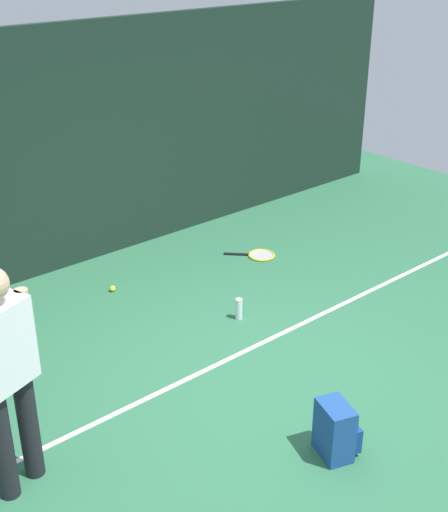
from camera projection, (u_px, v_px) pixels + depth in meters
ground_plane at (253, 373)px, 6.12m from camera, size 12.00×12.00×0.00m
back_fence at (70, 150)px, 7.60m from camera, size 10.00×0.10×2.69m
court_line at (230, 358)px, 6.33m from camera, size 9.00×0.05×0.00m
tennis_player at (5, 369)px, 4.50m from camera, size 0.50×0.34×1.70m
tennis_racket at (259, 255)px, 8.28m from camera, size 0.55×0.56×0.03m
backpack at (336, 431)px, 5.10m from camera, size 0.35×0.35×0.44m
tennis_ball_near_player at (113, 289)px, 7.47m from camera, size 0.07×0.07×0.07m
water_bottle at (239, 309)px, 6.92m from camera, size 0.07×0.07×0.22m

